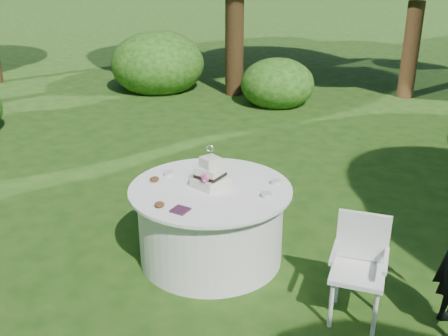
{
  "coord_description": "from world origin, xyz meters",
  "views": [
    {
      "loc": [
        2.39,
        -3.86,
        2.83
      ],
      "look_at": [
        0.15,
        0.0,
        1.0
      ],
      "focal_mm": 42.0,
      "sensor_mm": 36.0,
      "label": 1
    }
  ],
  "objects": [
    {
      "name": "chair",
      "position": [
        1.51,
        -0.14,
        0.52
      ],
      "size": [
        0.5,
        0.5,
        0.89
      ],
      "color": "white",
      "rests_on": "ground"
    },
    {
      "name": "napkins",
      "position": [
        0.03,
        -0.55,
        0.78
      ],
      "size": [
        0.14,
        0.14,
        0.02
      ],
      "primitive_type": "cube",
      "color": "#421C33",
      "rests_on": "table"
    },
    {
      "name": "ground",
      "position": [
        0.0,
        0.0,
        0.0
      ],
      "size": [
        80.0,
        80.0,
        0.0
      ],
      "primitive_type": "plane",
      "color": "#1A3D10",
      "rests_on": "ground"
    },
    {
      "name": "table",
      "position": [
        0.0,
        0.0,
        0.39
      ],
      "size": [
        1.56,
        1.56,
        0.77
      ],
      "color": "white",
      "rests_on": "ground"
    },
    {
      "name": "feather_plume",
      "position": [
        -0.13,
        -0.35,
        0.78
      ],
      "size": [
        0.48,
        0.07,
        0.01
      ],
      "primitive_type": "ellipsoid",
      "color": "white",
      "rests_on": "table"
    },
    {
      "name": "votives",
      "position": [
        0.06,
        0.24,
        0.79
      ],
      "size": [
        1.17,
        0.55,
        0.04
      ],
      "color": "silver",
      "rests_on": "table"
    },
    {
      "name": "cake",
      "position": [
        -0.01,
        0.02,
        0.88
      ],
      "size": [
        0.35,
        0.35,
        0.42
      ],
      "color": "white",
      "rests_on": "table"
    },
    {
      "name": "petal_cups",
      "position": [
        -0.36,
        -0.37,
        0.79
      ],
      "size": [
        0.47,
        0.52,
        0.05
      ],
      "color": "#562D16",
      "rests_on": "table"
    }
  ]
}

